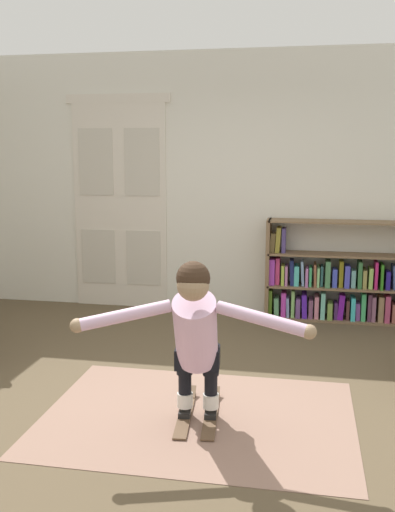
% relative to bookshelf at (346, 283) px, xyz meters
% --- Properties ---
extents(ground_plane, '(7.20, 7.20, 0.00)m').
position_rel_bookshelf_xyz_m(ground_plane, '(-1.33, -2.39, -0.42)').
color(ground_plane, brown).
extents(back_wall, '(6.00, 0.10, 2.90)m').
position_rel_bookshelf_xyz_m(back_wall, '(-1.33, 0.21, 1.03)').
color(back_wall, silver).
rests_on(back_wall, ground).
extents(double_door, '(1.22, 0.05, 2.45)m').
position_rel_bookshelf_xyz_m(double_door, '(-2.57, 0.15, 0.81)').
color(double_door, beige).
rests_on(double_door, ground).
extents(rug, '(2.15, 1.59, 0.01)m').
position_rel_bookshelf_xyz_m(rug, '(-1.13, -2.60, -0.42)').
color(rug, '#916F5E').
rests_on(rug, ground).
extents(bookshelf, '(1.79, 0.30, 1.09)m').
position_rel_bookshelf_xyz_m(bookshelf, '(0.00, 0.00, 0.00)').
color(bookshelf, brown).
rests_on(bookshelf, ground).
extents(skis_pair, '(0.34, 0.75, 0.07)m').
position_rel_bookshelf_xyz_m(skis_pair, '(-1.14, -2.57, -0.40)').
color(skis_pair, brown).
rests_on(skis_pair, rug).
extents(person_skier, '(1.48, 0.69, 1.10)m').
position_rel_bookshelf_xyz_m(person_skier, '(-1.12, -2.78, 0.27)').
color(person_skier, white).
rests_on(person_skier, skis_pair).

